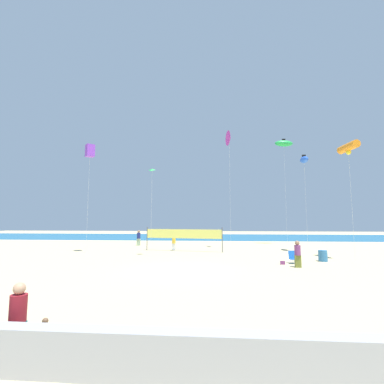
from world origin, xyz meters
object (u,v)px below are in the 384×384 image
object	(u,v)px
kite_orange_tube	(348,148)
beachgoer_plum_shirt	(298,253)
trash_barrel	(323,256)
beach_handbag	(283,263)
kite_green_diamond	(152,171)
mother_figure	(18,316)
beachgoer_navy_shirt	(139,237)
kite_blue_inflatable	(304,160)
kite_violet_box	(90,151)
folding_beach_chair	(293,257)
toddler_figure	(44,335)
beachgoer_mustard_shirt	(174,242)
volleyball_net	(183,235)
kite_green_inflatable	(284,143)
kite_magenta_delta	(229,138)

from	to	relation	value
kite_orange_tube	beachgoer_plum_shirt	bearing A→B (deg)	-145.08
trash_barrel	beach_handbag	xyz separation A→B (m)	(-3.40, -1.72, -0.29)
trash_barrel	kite_green_diamond	size ratio (longest dim) A/B	0.11
mother_figure	beachgoer_navy_shirt	world-z (taller)	beachgoer_navy_shirt
kite_blue_inflatable	kite_violet_box	world-z (taller)	kite_violet_box
folding_beach_chair	trash_barrel	xyz separation A→B (m)	(2.54, 1.17, -0.05)
folding_beach_chair	kite_blue_inflatable	world-z (taller)	kite_blue_inflatable
toddler_figure	beach_handbag	world-z (taller)	toddler_figure
beachgoer_mustard_shirt	beach_handbag	xyz separation A→B (m)	(8.93, -8.19, -0.71)
beach_handbag	beachgoer_plum_shirt	bearing A→B (deg)	-57.75
beachgoer_plum_shirt	beachgoer_mustard_shirt	bearing A→B (deg)	129.37
toddler_figure	kite_violet_box	world-z (taller)	kite_violet_box
toddler_figure	kite_orange_tube	distance (m)	23.62
folding_beach_chair	beach_handbag	bearing A→B (deg)	-103.73
toddler_figure	volleyball_net	size ratio (longest dim) A/B	0.10
kite_orange_tube	kite_green_inflatable	xyz separation A→B (m)	(-1.86, 12.57, 4.01)
mother_figure	folding_beach_chair	xyz separation A→B (m)	(10.21, 14.15, -0.40)
beachgoer_plum_shirt	kite_violet_box	world-z (taller)	kite_violet_box
beachgoer_navy_shirt	trash_barrel	size ratio (longest dim) A/B	2.25
beach_handbag	kite_orange_tube	world-z (taller)	kite_orange_tube
beachgoer_plum_shirt	folding_beach_chair	bearing A→B (deg)	78.45
toddler_figure	volleyball_net	bearing A→B (deg)	97.34
kite_orange_tube	kite_green_inflatable	distance (m)	13.33
folding_beach_chair	beachgoer_plum_shirt	bearing A→B (deg)	-51.38
beachgoer_mustard_shirt	volleyball_net	bearing A→B (deg)	121.97
beachgoer_navy_shirt	kite_violet_box	bearing A→B (deg)	69.22
folding_beach_chair	kite_blue_inflatable	distance (m)	11.71
kite_blue_inflatable	kite_magenta_delta	distance (m)	8.30
kite_green_diamond	kite_violet_box	distance (m)	7.36
kite_green_inflatable	mother_figure	bearing A→B (deg)	-115.36
volleyball_net	kite_green_diamond	xyz separation A→B (m)	(-2.31, -4.23, 5.77)
mother_figure	beachgoer_mustard_shirt	world-z (taller)	mother_figure
toddler_figure	mother_figure	bearing A→B (deg)	-163.34
folding_beach_chair	kite_violet_box	xyz separation A→B (m)	(-17.70, 4.66, 9.39)
toddler_figure	beachgoer_navy_shirt	world-z (taller)	beachgoer_navy_shirt
beachgoer_plum_shirt	beach_handbag	distance (m)	1.56
volleyball_net	kite_violet_box	bearing A→B (deg)	-165.70
toddler_figure	beachgoer_plum_shirt	distance (m)	15.57
beachgoer_mustard_shirt	beachgoer_plum_shirt	xyz separation A→B (m)	(9.64, -9.32, 0.09)
beachgoer_plum_shirt	beach_handbag	world-z (taller)	beachgoer_plum_shirt
kite_green_diamond	kite_orange_tube	bearing A→B (deg)	-2.02
beachgoer_mustard_shirt	kite_magenta_delta	world-z (taller)	kite_magenta_delta
mother_figure	trash_barrel	xyz separation A→B (m)	(12.74, 15.31, -0.45)
beachgoer_mustard_shirt	kite_magenta_delta	xyz separation A→B (m)	(5.94, 1.92, 11.45)
kite_orange_tube	kite_violet_box	xyz separation A→B (m)	(-23.03, 2.53, 0.87)
beachgoer_navy_shirt	volleyball_net	distance (m)	8.42
kite_orange_tube	kite_magenta_delta	bearing A→B (deg)	141.03
kite_orange_tube	kite_magenta_delta	xyz separation A→B (m)	(-9.17, 7.42, 3.30)
beachgoer_mustard_shirt	beach_handbag	distance (m)	12.13
beachgoer_mustard_shirt	volleyball_net	world-z (taller)	volleyball_net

